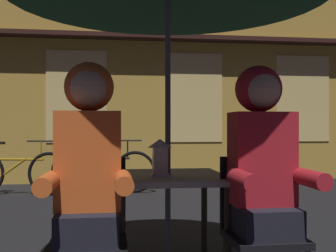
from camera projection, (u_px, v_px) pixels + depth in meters
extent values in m
cube|color=#B2AD9E|center=(168.00, 177.00, 2.65)|extent=(0.72, 0.72, 0.04)
cylinder|color=#2D2319|center=(120.00, 251.00, 2.30)|extent=(0.04, 0.04, 0.70)
cylinder|color=#2D2319|center=(228.00, 247.00, 2.38)|extent=(0.04, 0.04, 0.70)
cylinder|color=#2D2319|center=(119.00, 225.00, 2.91)|extent=(0.04, 0.04, 0.70)
cylinder|color=#2D2319|center=(204.00, 222.00, 2.99)|extent=(0.04, 0.04, 0.70)
cylinder|color=#4C4C51|center=(168.00, 115.00, 2.65)|extent=(0.04, 0.04, 2.25)
cube|color=white|center=(160.00, 174.00, 2.58)|extent=(0.11, 0.11, 0.02)
cube|color=white|center=(160.00, 160.00, 2.58)|extent=(0.09, 0.09, 0.16)
pyramid|color=white|center=(160.00, 143.00, 2.58)|extent=(0.11, 0.11, 0.06)
cube|color=black|center=(88.00, 245.00, 2.15)|extent=(0.40, 0.40, 0.04)
cube|color=black|center=(90.00, 195.00, 2.33)|extent=(0.40, 0.03, 0.42)
cube|color=black|center=(264.00, 238.00, 2.27)|extent=(0.40, 0.40, 0.04)
cube|color=black|center=(253.00, 191.00, 2.46)|extent=(0.40, 0.03, 0.42)
cube|color=black|center=(88.00, 226.00, 2.15)|extent=(0.32, 0.36, 0.16)
cube|color=#E05B23|center=(89.00, 160.00, 2.19)|extent=(0.34, 0.22, 0.52)
cylinder|color=#E05B23|center=(124.00, 182.00, 1.99)|extent=(0.09, 0.30, 0.09)
cylinder|color=#E05B23|center=(47.00, 183.00, 1.94)|extent=(0.09, 0.30, 0.09)
sphere|color=tan|center=(89.00, 88.00, 2.19)|extent=(0.21, 0.21, 0.21)
sphere|color=#E05B23|center=(89.00, 87.00, 2.23)|extent=(0.27, 0.27, 0.27)
cube|color=black|center=(264.00, 220.00, 2.27)|extent=(0.32, 0.36, 0.16)
cube|color=red|center=(262.00, 158.00, 2.31)|extent=(0.34, 0.22, 0.52)
cylinder|color=red|center=(310.00, 179.00, 2.12)|extent=(0.09, 0.30, 0.09)
cylinder|color=red|center=(243.00, 180.00, 2.07)|extent=(0.09, 0.30, 0.09)
sphere|color=tan|center=(262.00, 90.00, 2.31)|extent=(0.21, 0.21, 0.21)
sphere|color=red|center=(258.00, 89.00, 2.36)|extent=(0.27, 0.27, 0.27)
cube|color=gold|center=(136.00, 21.00, 8.01)|extent=(10.00, 0.60, 6.20)
cube|color=#F4D17A|center=(77.00, 96.00, 7.56)|extent=(1.10, 0.02, 1.70)
cube|color=#F4D17A|center=(194.00, 98.00, 7.85)|extent=(1.10, 0.02, 1.70)
cube|color=#F4D17A|center=(303.00, 99.00, 8.14)|extent=(1.10, 0.02, 1.70)
cube|color=#331914|center=(137.00, 37.00, 7.56)|extent=(9.00, 0.36, 0.08)
torus|color=black|center=(49.00, 174.00, 6.24)|extent=(0.66, 0.16, 0.66)
cylinder|color=#B78419|center=(16.00, 159.00, 6.26)|extent=(0.83, 0.18, 0.04)
cylinder|color=#B78419|center=(8.00, 171.00, 6.26)|extent=(0.60, 0.14, 0.44)
cylinder|color=#B78419|center=(41.00, 150.00, 6.24)|extent=(0.02, 0.02, 0.28)
cylinder|color=black|center=(41.00, 141.00, 6.24)|extent=(0.44, 0.10, 0.02)
torus|color=black|center=(135.00, 172.00, 6.48)|extent=(0.66, 0.16, 0.66)
torus|color=black|center=(71.00, 172.00, 6.52)|extent=(0.66, 0.16, 0.66)
cylinder|color=black|center=(103.00, 158.00, 6.50)|extent=(0.83, 0.18, 0.04)
cylinder|color=black|center=(96.00, 170.00, 6.51)|extent=(0.60, 0.14, 0.44)
cylinder|color=black|center=(85.00, 151.00, 6.51)|extent=(0.02, 0.02, 0.24)
cube|color=black|center=(85.00, 142.00, 6.51)|extent=(0.21, 0.11, 0.04)
cylinder|color=black|center=(128.00, 149.00, 6.49)|extent=(0.02, 0.02, 0.28)
cylinder|color=black|center=(128.00, 141.00, 6.49)|extent=(0.44, 0.10, 0.02)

